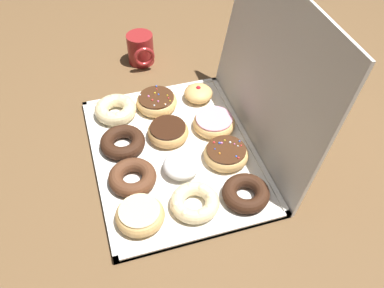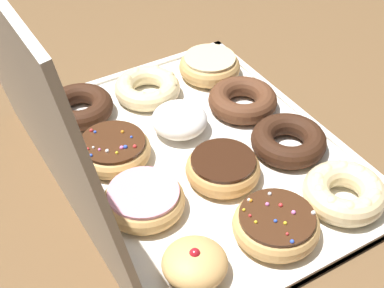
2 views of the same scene
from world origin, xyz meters
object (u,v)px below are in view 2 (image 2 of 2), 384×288
(chocolate_cake_ring_donut_1, at_px, (289,141))
(sprinkle_donut_4, at_px, (278,224))
(jelly_filled_donut_8, at_px, (195,263))
(donut_box, at_px, (201,157))
(chocolate_cake_ring_donut_2, at_px, (243,100))
(cruller_donut_0, at_px, (344,192))
(sprinkle_donut_10, at_px, (113,150))
(cruller_donut_7, at_px, (150,87))
(chocolate_cake_ring_donut_11, at_px, (79,107))
(powdered_filled_donut_6, at_px, (178,120))
(glazed_ring_donut_3, at_px, (210,66))
(chocolate_frosted_donut_5, at_px, (221,169))
(pink_frosted_donut_9, at_px, (144,200))

(chocolate_cake_ring_donut_1, bearing_deg, sprinkle_donut_4, 137.24)
(jelly_filled_donut_8, bearing_deg, sprinkle_donut_4, -90.28)
(donut_box, relative_size, chocolate_cake_ring_donut_2, 4.55)
(chocolate_cake_ring_donut_2, bearing_deg, cruller_donut_0, 179.17)
(donut_box, xyz_separation_m, sprinkle_donut_10, (0.06, 0.12, 0.02))
(cruller_donut_7, distance_m, chocolate_cake_ring_donut_11, 0.13)
(powdered_filled_donut_6, xyz_separation_m, sprinkle_donut_10, (-0.01, 0.12, -0.00))
(glazed_ring_donut_3, relative_size, powdered_filled_donut_6, 1.24)
(glazed_ring_donut_3, relative_size, sprinkle_donut_4, 0.96)
(chocolate_frosted_donut_5, distance_m, cruller_donut_7, 0.24)
(glazed_ring_donut_3, relative_size, chocolate_cake_ring_donut_11, 0.99)
(donut_box, height_order, cruller_donut_0, cruller_donut_0)
(sprinkle_donut_4, xyz_separation_m, cruller_donut_7, (0.37, -0.00, -0.00))
(sprinkle_donut_4, bearing_deg, chocolate_cake_ring_donut_11, 18.25)
(donut_box, height_order, powdered_filled_donut_6, powdered_filled_donut_6)
(sprinkle_donut_4, relative_size, powdered_filled_donut_6, 1.29)
(chocolate_cake_ring_donut_11, bearing_deg, cruller_donut_7, -94.59)
(chocolate_frosted_donut_5, bearing_deg, chocolate_cake_ring_donut_1, -89.21)
(cruller_donut_0, height_order, chocolate_frosted_donut_5, cruller_donut_0)
(glazed_ring_donut_3, bearing_deg, cruller_donut_0, 178.51)
(cruller_donut_0, bearing_deg, chocolate_frosted_donut_5, 43.14)
(donut_box, relative_size, chocolate_cake_ring_donut_11, 4.73)
(jelly_filled_donut_8, bearing_deg, cruller_donut_0, -90.40)
(donut_box, distance_m, jelly_filled_donut_8, 0.23)
(powdered_filled_donut_6, relative_size, cruller_donut_7, 0.79)
(chocolate_frosted_donut_5, relative_size, chocolate_cake_ring_donut_11, 0.99)
(chocolate_cake_ring_donut_1, relative_size, chocolate_frosted_donut_5, 1.06)
(cruller_donut_7, height_order, chocolate_cake_ring_donut_11, same)
(jelly_filled_donut_8, relative_size, pink_frosted_donut_9, 0.72)
(glazed_ring_donut_3, xyz_separation_m, sprinkle_donut_4, (-0.36, 0.12, -0.00))
(glazed_ring_donut_3, xyz_separation_m, cruller_donut_7, (0.00, 0.12, -0.00))
(sprinkle_donut_4, height_order, cruller_donut_7, sprinkle_donut_4)
(powdered_filled_donut_6, bearing_deg, cruller_donut_7, -3.88)
(cruller_donut_7, height_order, jelly_filled_donut_8, jelly_filled_donut_8)
(glazed_ring_donut_3, height_order, jelly_filled_donut_8, jelly_filled_donut_8)
(sprinkle_donut_10, bearing_deg, chocolate_cake_ring_donut_2, -88.74)
(cruller_donut_0, bearing_deg, pink_frosted_donut_9, 61.96)
(chocolate_cake_ring_donut_2, xyz_separation_m, sprinkle_donut_10, (-0.01, 0.24, 0.00))
(chocolate_frosted_donut_5, xyz_separation_m, pink_frosted_donut_9, (0.00, 0.13, -0.00))
(cruller_donut_7, distance_m, jelly_filled_donut_8, 0.39)
(chocolate_cake_ring_donut_2, height_order, jelly_filled_donut_8, jelly_filled_donut_8)
(cruller_donut_0, bearing_deg, chocolate_cake_ring_donut_11, 32.35)
(glazed_ring_donut_3, relative_size, pink_frosted_donut_9, 0.97)
(cruller_donut_0, distance_m, chocolate_cake_ring_donut_1, 0.13)
(sprinkle_donut_10, bearing_deg, chocolate_cake_ring_donut_1, -116.00)
(chocolate_cake_ring_donut_2, bearing_deg, chocolate_cake_ring_donut_11, 62.93)
(chocolate_frosted_donut_5, height_order, pink_frosted_donut_9, same)
(sprinkle_donut_4, relative_size, chocolate_frosted_donut_5, 1.05)
(donut_box, bearing_deg, pink_frosted_donut_9, 114.49)
(jelly_filled_donut_8, xyz_separation_m, pink_frosted_donut_9, (0.13, 0.00, -0.00))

